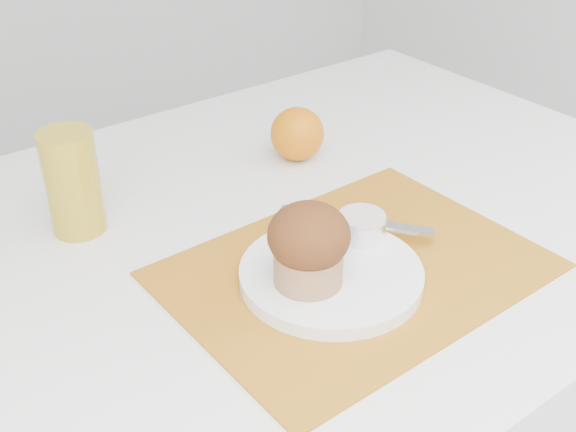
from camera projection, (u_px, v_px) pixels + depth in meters
table at (273, 428)px, 1.12m from camera, size 1.20×0.80×0.75m
placemat at (355, 269)px, 0.83m from camera, size 0.42×0.31×0.00m
plate at (331, 275)px, 0.81m from camera, size 0.24×0.24×0.02m
ramekin at (361, 227)px, 0.86m from camera, size 0.07×0.07×0.03m
cream at (362, 217)px, 0.85m from camera, size 0.06×0.06×0.01m
raspberry_near at (329, 234)px, 0.85m from camera, size 0.02×0.02×0.02m
raspberry_far at (335, 237)px, 0.84m from camera, size 0.02×0.02×0.02m
butter_knife at (356, 221)px, 0.89m from camera, size 0.12×0.17×0.00m
orange at (297, 134)px, 1.06m from camera, size 0.08×0.08×0.08m
juice_glass at (73, 182)px, 0.88m from camera, size 0.08×0.08×0.13m
muffin at (309, 245)px, 0.76m from camera, size 0.09×0.09×0.09m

